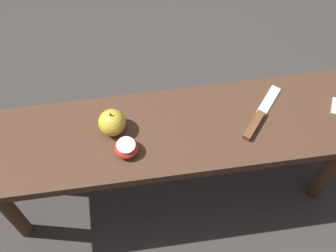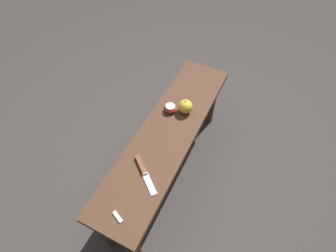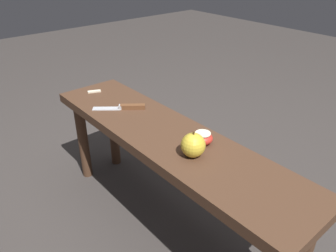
{
  "view_description": "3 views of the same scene",
  "coord_description": "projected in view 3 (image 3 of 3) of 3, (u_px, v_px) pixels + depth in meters",
  "views": [
    {
      "loc": [
        0.11,
        0.7,
        1.75
      ],
      "look_at": [
        0.01,
        0.0,
        0.51
      ],
      "focal_mm": 50.0,
      "sensor_mm": 36.0,
      "label": 1
    },
    {
      "loc": [
        -0.79,
        -0.39,
        1.66
      ],
      "look_at": [
        0.01,
        0.0,
        0.51
      ],
      "focal_mm": 28.0,
      "sensor_mm": 36.0,
      "label": 2
    },
    {
      "loc": [
        0.83,
        -0.7,
        1.11
      ],
      "look_at": [
        0.01,
        0.0,
        0.51
      ],
      "focal_mm": 35.0,
      "sensor_mm": 36.0,
      "label": 3
    }
  ],
  "objects": [
    {
      "name": "apple_whole",
      "position": [
        193.0,
        145.0,
        1.1
      ],
      "size": [
        0.08,
        0.08,
        0.1
      ],
      "color": "gold",
      "rests_on": "wooden_bench"
    },
    {
      "name": "apple_slice_near_knife",
      "position": [
        94.0,
        91.0,
        1.6
      ],
      "size": [
        0.04,
        0.06,
        0.01
      ],
      "color": "beige",
      "rests_on": "wooden_bench"
    },
    {
      "name": "ground_plane",
      "position": [
        167.0,
        224.0,
        1.49
      ],
      "size": [
        8.0,
        8.0,
        0.0
      ],
      "primitive_type": "plane",
      "color": "#383330"
    },
    {
      "name": "apple_cut",
      "position": [
        203.0,
        138.0,
        1.18
      ],
      "size": [
        0.07,
        0.07,
        0.04
      ],
      "color": "red",
      "rests_on": "wooden_bench"
    },
    {
      "name": "wooden_bench",
      "position": [
        166.0,
        150.0,
        1.29
      ],
      "size": [
        1.25,
        0.31,
        0.48
      ],
      "color": "#472D1E",
      "rests_on": "ground_plane"
    },
    {
      "name": "knife",
      "position": [
        126.0,
        107.0,
        1.44
      ],
      "size": [
        0.17,
        0.2,
        0.02
      ],
      "rotation": [
        0.0,
        0.0,
        -2.25
      ],
      "color": "#B7BABF",
      "rests_on": "wooden_bench"
    }
  ]
}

